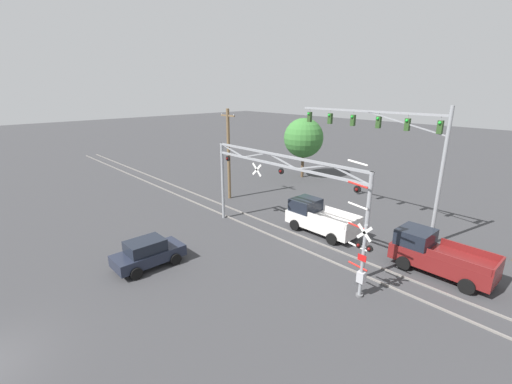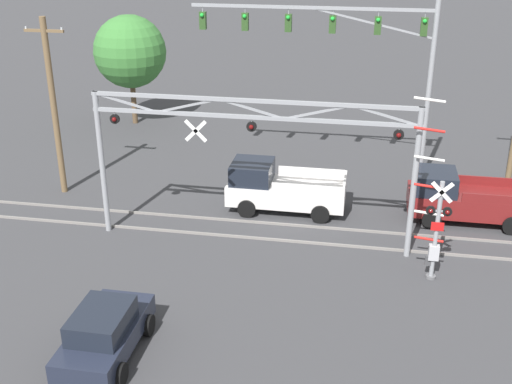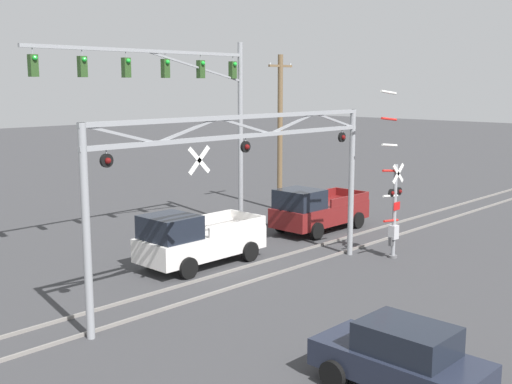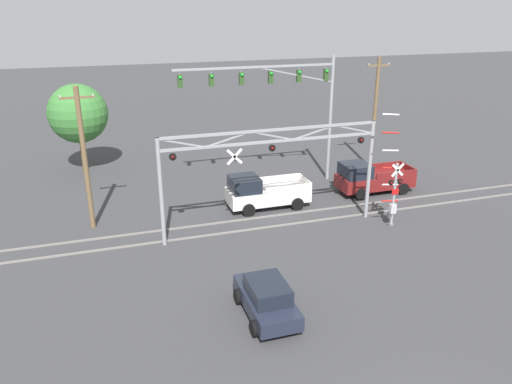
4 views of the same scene
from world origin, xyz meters
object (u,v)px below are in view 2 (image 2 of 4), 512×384
object	(u,v)px
crossing_signal_mast	(434,225)
sedan_waiting	(104,332)
crossing_gantry	(251,142)
traffic_signal_span	(364,53)
utility_pole_left	(54,106)
background_tree_beyond_span	(130,52)
pickup_truck_lead	(280,188)
pickup_truck_following	(463,198)

from	to	relation	value
crossing_signal_mast	sedan_waiting	bearing A→B (deg)	-147.22
crossing_gantry	traffic_signal_span	xyz separation A→B (m)	(3.86, 7.09, 2.08)
crossing_gantry	utility_pole_left	bearing A→B (deg)	160.27
crossing_gantry	sedan_waiting	bearing A→B (deg)	-110.57
crossing_signal_mast	background_tree_beyond_span	xyz separation A→B (m)	(-16.90, 15.91, 2.34)
traffic_signal_span	utility_pole_left	world-z (taller)	traffic_signal_span
sedan_waiting	traffic_signal_span	bearing A→B (deg)	65.48
crossing_gantry	sedan_waiting	world-z (taller)	crossing_gantry
utility_pole_left	background_tree_beyond_span	bearing A→B (deg)	92.42
crossing_gantry	background_tree_beyond_span	distance (m)	17.58
traffic_signal_span	crossing_signal_mast	bearing A→B (deg)	-71.29
background_tree_beyond_span	crossing_gantry	bearing A→B (deg)	-54.84
crossing_gantry	sedan_waiting	xyz separation A→B (m)	(-2.92, -7.79, -3.41)
sedan_waiting	background_tree_beyond_span	world-z (taller)	background_tree_beyond_span
pickup_truck_lead	pickup_truck_following	xyz separation A→B (m)	(7.80, 0.31, 0.00)
traffic_signal_span	pickup_truck_following	world-z (taller)	traffic_signal_span
traffic_signal_span	background_tree_beyond_span	bearing A→B (deg)	152.49
pickup_truck_following	utility_pole_left	world-z (taller)	utility_pole_left
crossing_signal_mast	traffic_signal_span	distance (m)	10.03
crossing_signal_mast	utility_pole_left	distance (m)	17.31
crossing_signal_mast	pickup_truck_following	world-z (taller)	crossing_signal_mast
traffic_signal_span	pickup_truck_following	xyz separation A→B (m)	(4.57, -3.47, -5.29)
utility_pole_left	crossing_gantry	bearing A→B (deg)	-19.73
traffic_signal_span	sedan_waiting	distance (m)	17.25
crossing_gantry	utility_pole_left	world-z (taller)	utility_pole_left
pickup_truck_lead	sedan_waiting	bearing A→B (deg)	-107.80
utility_pole_left	sedan_waiting	bearing A→B (deg)	-59.10
pickup_truck_following	background_tree_beyond_span	xyz separation A→B (m)	(-18.55, 10.76, 3.43)
pickup_truck_following	utility_pole_left	bearing A→B (deg)	-179.53
crossing_signal_mast	pickup_truck_lead	bearing A→B (deg)	141.76
pickup_truck_lead	pickup_truck_following	bearing A→B (deg)	2.26
crossing_signal_mast	pickup_truck_lead	distance (m)	7.90
crossing_gantry	background_tree_beyond_span	world-z (taller)	background_tree_beyond_span
sedan_waiting	background_tree_beyond_span	size ratio (longest dim) A/B	0.59
crossing_gantry	pickup_truck_following	world-z (taller)	crossing_gantry
utility_pole_left	pickup_truck_following	bearing A→B (deg)	0.47
crossing_signal_mast	utility_pole_left	size ratio (longest dim) A/B	0.83
crossing_gantry	pickup_truck_lead	size ratio (longest dim) A/B	2.41
crossing_gantry	sedan_waiting	size ratio (longest dim) A/B	3.15
utility_pole_left	traffic_signal_span	bearing A→B (deg)	15.00
pickup_truck_following	background_tree_beyond_span	size ratio (longest dim) A/B	0.78
crossing_signal_mast	pickup_truck_following	distance (m)	5.52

